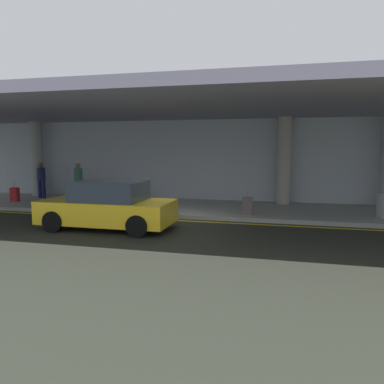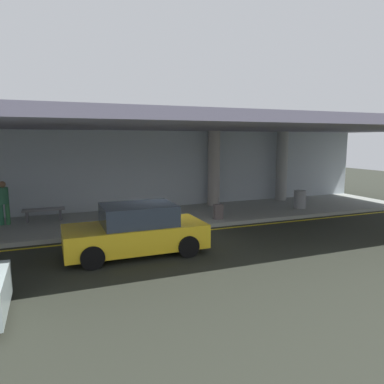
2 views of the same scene
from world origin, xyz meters
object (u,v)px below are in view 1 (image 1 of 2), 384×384
at_px(suitcase_upright_secondary, 247,206).
at_px(support_column_far_left, 37,159).
at_px(support_column_left_mid, 284,161).
at_px(suitcase_upright_primary, 15,195).
at_px(person_waiting_for_ride, 41,178).
at_px(traveler_with_luggage, 78,179).
at_px(bench_metal, 108,192).
at_px(car_yellow_taxi_no2, 108,206).

bearing_deg(suitcase_upright_secondary, support_column_far_left, 153.03).
xyz_separation_m(support_column_left_mid, suitcase_upright_primary, (-11.58, -2.20, -1.51)).
xyz_separation_m(support_column_far_left, suitcase_upright_primary, (0.42, -2.20, -1.51)).
bearing_deg(person_waiting_for_ride, suitcase_upright_secondary, -168.69).
height_order(support_column_far_left, suitcase_upright_primary, support_column_far_left).
height_order(traveler_with_luggage, bench_metal, traveler_with_luggage).
bearing_deg(traveler_with_luggage, person_waiting_for_ride, 79.52).
relative_size(traveler_with_luggage, person_waiting_for_ride, 1.00).
bearing_deg(suitcase_upright_primary, support_column_left_mid, -11.01).
bearing_deg(traveler_with_luggage, suitcase_upright_secondary, -116.40).
relative_size(traveler_with_luggage, bench_metal, 1.05).
distance_m(suitcase_upright_secondary, bench_metal, 7.06).
xyz_separation_m(car_yellow_taxi_no2, bench_metal, (-2.58, 5.15, -0.21)).
relative_size(traveler_with_luggage, suitcase_upright_primary, 1.87).
distance_m(support_column_far_left, bench_metal, 4.46).
relative_size(suitcase_upright_primary, suitcase_upright_secondary, 1.00).
relative_size(car_yellow_taxi_no2, traveler_with_luggage, 2.44).
bearing_deg(suitcase_upright_primary, support_column_far_left, 79.13).
xyz_separation_m(traveler_with_luggage, bench_metal, (1.38, 0.24, -0.61)).
bearing_deg(support_column_far_left, person_waiting_for_ride, -45.65).
distance_m(car_yellow_taxi_no2, suitcase_upright_secondary, 4.91).
xyz_separation_m(support_column_left_mid, traveler_with_luggage, (-9.22, -0.83, -0.86)).
distance_m(support_column_left_mid, car_yellow_taxi_no2, 7.88).
relative_size(car_yellow_taxi_no2, suitcase_upright_primary, 4.56).
relative_size(support_column_far_left, suitcase_upright_primary, 4.06).
distance_m(person_waiting_for_ride, bench_metal, 3.39).
relative_size(traveler_with_luggage, suitcase_upright_secondary, 1.87).
distance_m(traveler_with_luggage, bench_metal, 1.53).
bearing_deg(support_column_far_left, suitcase_upright_secondary, -15.44).
bearing_deg(support_column_left_mid, support_column_far_left, 180.00).
bearing_deg(suitcase_upright_primary, person_waiting_for_ride, 50.69).
bearing_deg(support_column_left_mid, person_waiting_for_ride, -175.57).
bearing_deg(traveler_with_luggage, car_yellow_taxi_no2, -152.45).
bearing_deg(bench_metal, suitcase_upright_primary, -156.78).
height_order(car_yellow_taxi_no2, person_waiting_for_ride, person_waiting_for_ride).
distance_m(traveler_with_luggage, suitcase_upright_primary, 2.80).
bearing_deg(support_column_far_left, bench_metal, -8.08).
xyz_separation_m(support_column_far_left, person_waiting_for_ride, (0.84, -0.86, -0.86)).
bearing_deg(person_waiting_for_ride, suitcase_upright_primary, 95.77).
xyz_separation_m(traveler_with_luggage, suitcase_upright_secondary, (8.02, -2.15, -0.65)).
height_order(car_yellow_taxi_no2, suitcase_upright_secondary, car_yellow_taxi_no2).
height_order(support_column_far_left, person_waiting_for_ride, support_column_far_left).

